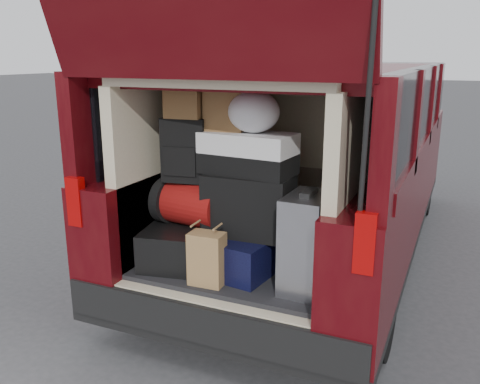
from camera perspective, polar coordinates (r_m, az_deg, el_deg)
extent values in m
plane|color=#343537|center=(3.44, -1.14, -17.85)|extent=(80.00, 80.00, 0.00)
cylinder|color=black|center=(3.95, -9.59, -8.17)|extent=(0.24, 0.64, 0.64)
cylinder|color=black|center=(3.41, 14.74, -12.47)|extent=(0.24, 0.64, 0.64)
cylinder|color=black|center=(6.81, 5.78, 1.91)|extent=(0.24, 0.64, 0.64)
cylinder|color=black|center=(6.51, 19.61, 0.47)|extent=(0.24, 0.64, 0.64)
cube|color=black|center=(5.10, 8.77, -3.44)|extent=(1.90, 4.85, 0.08)
cube|color=#44040A|center=(5.23, 0.64, 2.21)|extent=(0.33, 4.85, 0.80)
cube|color=#44040A|center=(4.85, 17.95, 0.41)|extent=(0.33, 4.85, 0.80)
cube|color=#44040A|center=(4.84, 9.48, 13.28)|extent=(1.82, 4.46, 0.10)
cube|color=black|center=(5.06, -0.79, 10.26)|extent=(0.12, 4.25, 0.68)
cube|color=black|center=(4.62, 19.74, 8.92)|extent=(0.12, 4.25, 0.68)
cube|color=black|center=(3.01, -3.59, -14.18)|extent=(1.86, 0.16, 0.22)
cube|color=#990505|center=(3.20, -17.91, -1.01)|extent=(0.10, 0.06, 0.30)
cube|color=#990505|center=(2.46, 13.89, -5.58)|extent=(0.10, 0.06, 0.30)
cube|color=black|center=(3.41, 0.79, -8.19)|extent=(1.24, 1.05, 0.06)
cube|color=beige|center=(3.52, -9.10, 2.73)|extent=(0.08, 1.05, 1.15)
cube|color=beige|center=(3.03, 12.38, 0.53)|extent=(0.08, 1.05, 1.15)
cube|color=beige|center=(3.73, 4.19, 3.55)|extent=(1.34, 0.06, 1.15)
cube|color=beige|center=(3.14, 0.87, 12.56)|extent=(1.34, 1.05, 0.06)
cylinder|color=black|center=(2.25, 14.08, 9.06)|extent=(0.02, 0.90, 0.76)
cube|color=black|center=(3.52, 0.77, -11.85)|extent=(1.24, 1.05, 0.55)
cube|color=black|center=(3.40, -6.20, -5.60)|extent=(0.56, 0.69, 0.25)
cube|color=black|center=(3.24, 0.32, -6.63)|extent=(0.52, 0.60, 0.24)
cube|color=white|center=(2.94, 7.55, -5.67)|extent=(0.25, 0.38, 0.56)
cube|color=#AB824D|center=(3.02, -3.73, -7.49)|extent=(0.21, 0.14, 0.32)
cube|color=maroon|center=(3.31, -5.40, -1.25)|extent=(0.48, 0.35, 0.29)
cube|color=black|center=(3.15, 1.02, -1.38)|extent=(0.54, 0.33, 0.38)
cube|color=black|center=(3.24, -6.07, 4.76)|extent=(0.31, 0.21, 0.41)
cube|color=white|center=(3.09, 0.91, 4.37)|extent=(0.59, 0.34, 0.25)
cube|color=brown|center=(3.20, -6.07, 10.16)|extent=(0.24, 0.20, 0.21)
cube|color=brown|center=(3.16, -1.51, 9.15)|extent=(0.27, 0.23, 0.24)
ellipsoid|color=white|center=(3.05, 1.56, 8.99)|extent=(0.32, 0.30, 0.25)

